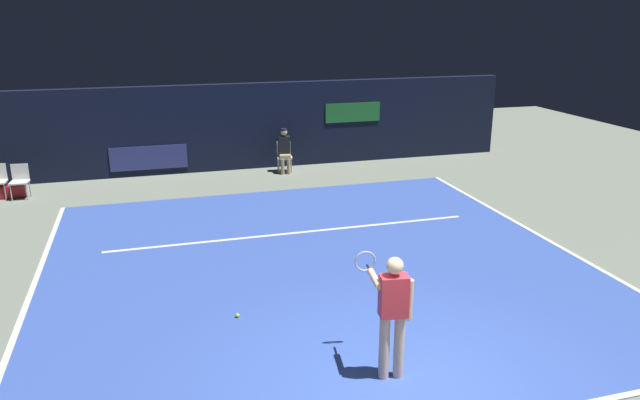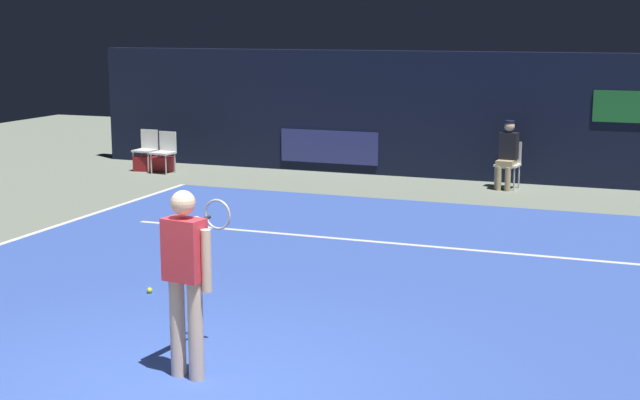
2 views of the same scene
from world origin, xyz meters
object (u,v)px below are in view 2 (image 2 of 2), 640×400
Objects in this scene: tennis_player at (187,272)px; tennis_ball at (150,290)px; courtside_chair_far at (147,147)px; courtside_chair_near at (165,150)px; equipment_bag at (154,164)px; line_judge_on_chair at (508,154)px.

tennis_player reaches higher than tennis_ball.
courtside_chair_far reaches higher than tennis_ball.
courtside_chair_near is at bearing 121.17° from tennis_player.
courtside_chair_near reaches higher than equipment_bag.
tennis_player is at bearing -64.32° from equipment_bag.
line_judge_on_chair is at bearing 84.51° from tennis_player.
equipment_bag is at bearing -17.23° from courtside_chair_far.
courtside_chair_far is at bearing 156.14° from equipment_bag.
courtside_chair_near is at bearing -17.70° from courtside_chair_far.
tennis_ball is at bearing -66.13° from equipment_bag.
courtside_chair_near is 9.14m from tennis_ball.
tennis_player reaches higher than courtside_chair_near.
courtside_chair_far is at bearing 122.96° from tennis_player.
courtside_chair_near is 1.05× the size of equipment_bag.
equipment_bag is (-0.35, 0.11, -0.34)m from courtside_chair_near.
equipment_bag is (-6.49, 10.25, -0.83)m from tennis_player.
courtside_chair_far is 1.05× the size of equipment_bag.
tennis_player is 11.86m from courtside_chair_near.
courtside_chair_near is 0.58m from courtside_chair_far.
courtside_chair_far is 0.40m from equipment_bag.
tennis_ball is at bearing 128.50° from tennis_player.
line_judge_on_chair is 7.56m from equipment_bag.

